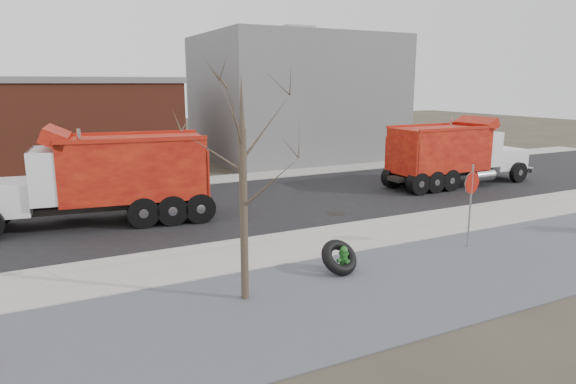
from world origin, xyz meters
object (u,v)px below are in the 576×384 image
fire_hydrant (344,261)px  truck_tire (339,257)px  stop_sign (471,191)px  dump_truck_red_b (103,175)px  dump_truck_red_a (455,152)px

fire_hydrant → truck_tire: bearing=166.4°
stop_sign → dump_truck_red_b: (-9.52, 7.89, 0.01)m
fire_hydrant → dump_truck_red_b: size_ratio=0.09×
truck_tire → dump_truck_red_b: size_ratio=0.13×
stop_sign → dump_truck_red_b: dump_truck_red_b is taller
dump_truck_red_b → dump_truck_red_a: bearing=-173.5°
stop_sign → dump_truck_red_a: dump_truck_red_a is taller
truck_tire → dump_truck_red_b: 9.39m
stop_sign → dump_truck_red_b: size_ratio=0.31×
truck_tire → dump_truck_red_a: dump_truck_red_a is taller
truck_tire → stop_sign: stop_sign is taller
dump_truck_red_a → dump_truck_red_b: bearing=177.9°
fire_hydrant → dump_truck_red_b: (-4.92, 7.98, 1.44)m
truck_tire → stop_sign: size_ratio=0.43×
stop_sign → dump_truck_red_a: bearing=60.7°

